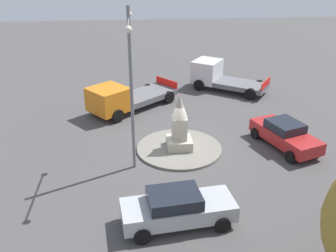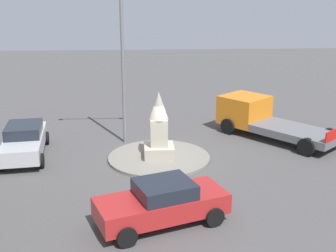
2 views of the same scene
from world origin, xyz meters
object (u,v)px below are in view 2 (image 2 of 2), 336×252
truck_orange_passing (262,118)px  monument (159,130)px  streetlamp (122,48)px  car_silver_near_island (24,140)px  car_red_far_side (162,202)px

truck_orange_passing → monument: bearing=-150.6°
streetlamp → car_silver_near_island: (-4.52, -1.65, -3.97)m
monument → truck_orange_passing: bearing=29.4°
car_red_far_side → car_silver_near_island: (-5.96, 6.54, 0.02)m
monument → car_red_far_side: 5.80m
truck_orange_passing → car_silver_near_island: bearing=-168.6°
streetlamp → car_silver_near_island: size_ratio=1.69×
car_red_far_side → truck_orange_passing: 10.56m
car_red_far_side → streetlamp: bearing=100.0°
car_silver_near_island → truck_orange_passing: size_ratio=0.74×
monument → streetlamp: bearing=123.4°
car_red_far_side → car_silver_near_island: car_silver_near_island is taller
car_red_far_side → monument: bearing=88.4°
monument → streetlamp: 4.44m
streetlamp → car_red_far_side: (1.44, -8.19, -3.99)m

